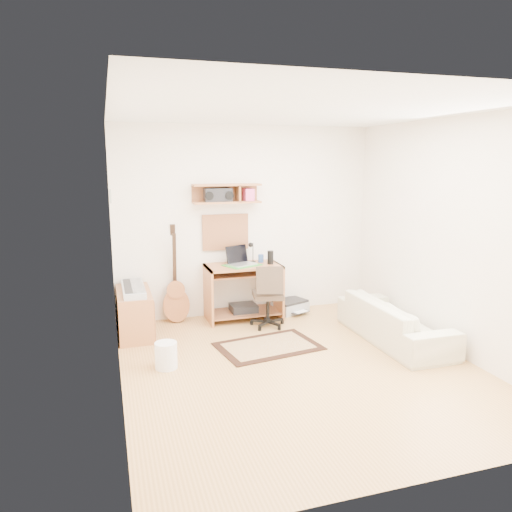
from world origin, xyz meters
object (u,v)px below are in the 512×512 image
object	(u,v)px
desk	(243,292)
printer	(290,306)
task_chair	(268,295)
sofa	(395,314)
cabinet	(134,313)

from	to	relation	value
desk	printer	size ratio (longest dim) A/B	2.25
task_chair	sofa	bearing A→B (deg)	-25.28
printer	cabinet	bearing A→B (deg)	166.65
printer	sofa	size ratio (longest dim) A/B	0.26
task_chair	cabinet	world-z (taller)	task_chair
desk	printer	xyz separation A→B (m)	(0.72, 0.08, -0.29)
task_chair	sofa	world-z (taller)	task_chair
task_chair	cabinet	distance (m)	1.69
cabinet	sofa	size ratio (longest dim) A/B	0.53
task_chair	printer	xyz separation A→B (m)	(0.50, 0.48, -0.34)
task_chair	sofa	xyz separation A→B (m)	(1.29, -0.94, -0.09)
desk	task_chair	size ratio (longest dim) A/B	1.19
desk	sofa	bearing A→B (deg)	-41.78
printer	sofa	bearing A→B (deg)	-81.96
desk	sofa	world-z (taller)	desk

